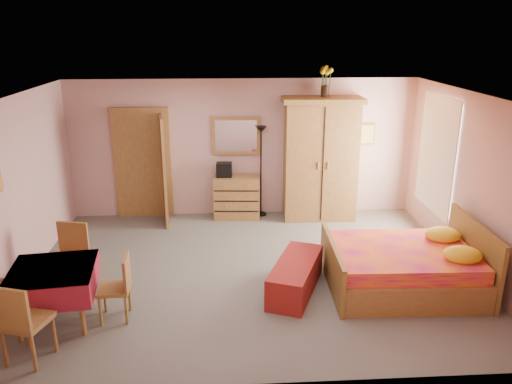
{
  "coord_description": "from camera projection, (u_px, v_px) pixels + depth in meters",
  "views": [
    {
      "loc": [
        -0.34,
        -6.73,
        3.47
      ],
      "look_at": [
        0.1,
        0.3,
        1.15
      ],
      "focal_mm": 35.0,
      "sensor_mm": 36.0,
      "label": 1
    }
  ],
  "objects": [
    {
      "name": "floor",
      "position": [
        251.0,
        271.0,
        7.48
      ],
      "size": [
        6.5,
        6.5,
        0.0
      ],
      "primitive_type": "plane",
      "color": "#6A665D",
      "rests_on": "ground"
    },
    {
      "name": "ceiling",
      "position": [
        250.0,
        96.0,
        6.67
      ],
      "size": [
        6.5,
        6.5,
        0.0
      ],
      "primitive_type": "plane",
      "rotation": [
        3.14,
        0.0,
        0.0
      ],
      "color": "brown",
      "rests_on": "wall_back"
    },
    {
      "name": "wall_back",
      "position": [
        243.0,
        148.0,
        9.45
      ],
      "size": [
        6.5,
        0.1,
        2.6
      ],
      "primitive_type": "cube",
      "color": "tan",
      "rests_on": "floor"
    },
    {
      "name": "wall_front",
      "position": [
        264.0,
        270.0,
        4.71
      ],
      "size": [
        6.5,
        0.1,
        2.6
      ],
      "primitive_type": "cube",
      "color": "tan",
      "rests_on": "floor"
    },
    {
      "name": "wall_left",
      "position": [
        16.0,
        193.0,
        6.88
      ],
      "size": [
        0.1,
        5.0,
        2.6
      ],
      "primitive_type": "cube",
      "color": "tan",
      "rests_on": "floor"
    },
    {
      "name": "wall_right",
      "position": [
        473.0,
        184.0,
        7.27
      ],
      "size": [
        0.1,
        5.0,
        2.6
      ],
      "primitive_type": "cube",
      "color": "tan",
      "rests_on": "floor"
    },
    {
      "name": "doorway",
      "position": [
        143.0,
        164.0,
        9.39
      ],
      "size": [
        1.06,
        0.12,
        2.15
      ],
      "primitive_type": "cube",
      "color": "#9E6B35",
      "rests_on": "floor"
    },
    {
      "name": "window",
      "position": [
        437.0,
        155.0,
        8.36
      ],
      "size": [
        0.08,
        1.4,
        1.95
      ],
      "primitive_type": "cube",
      "color": "white",
      "rests_on": "wall_right"
    },
    {
      "name": "picture_back",
      "position": [
        367.0,
        134.0,
        9.48
      ],
      "size": [
        0.3,
        0.04,
        0.4
      ],
      "primitive_type": "cube",
      "color": "#D8BF59",
      "rests_on": "wall_back"
    },
    {
      "name": "chest_of_drawers",
      "position": [
        237.0,
        197.0,
        9.49
      ],
      "size": [
        0.89,
        0.49,
        0.81
      ],
      "primitive_type": "cube",
      "rotation": [
        0.0,
        0.0,
        -0.07
      ],
      "color": "#9C6A35",
      "rests_on": "floor"
    },
    {
      "name": "wall_mirror",
      "position": [
        236.0,
        136.0,
        9.33
      ],
      "size": [
        0.91,
        0.08,
        0.71
      ],
      "primitive_type": "cube",
      "rotation": [
        0.0,
        0.0,
        -0.03
      ],
      "color": "white",
      "rests_on": "wall_back"
    },
    {
      "name": "stereo",
      "position": [
        224.0,
        170.0,
        9.32
      ],
      "size": [
        0.3,
        0.23,
        0.27
      ],
      "primitive_type": "cube",
      "rotation": [
        0.0,
        0.0,
        -0.07
      ],
      "color": "black",
      "rests_on": "chest_of_drawers"
    },
    {
      "name": "floor_lamp",
      "position": [
        261.0,
        172.0,
        9.47
      ],
      "size": [
        0.29,
        0.29,
        1.74
      ],
      "primitive_type": "cube",
      "rotation": [
        0.0,
        0.0,
        0.4
      ],
      "color": "black",
      "rests_on": "floor"
    },
    {
      "name": "wardrobe",
      "position": [
        320.0,
        159.0,
        9.29
      ],
      "size": [
        1.48,
        0.79,
        2.29
      ],
      "primitive_type": "cube",
      "rotation": [
        0.0,
        0.0,
        -0.03
      ],
      "color": "olive",
      "rests_on": "floor"
    },
    {
      "name": "sunflower_vase",
      "position": [
        325.0,
        81.0,
        8.93
      ],
      "size": [
        0.23,
        0.23,
        0.55
      ],
      "primitive_type": "cube",
      "rotation": [
        0.0,
        0.0,
        0.03
      ],
      "color": "yellow",
      "rests_on": "wardrobe"
    },
    {
      "name": "bed",
      "position": [
        403.0,
        256.0,
        6.89
      ],
      "size": [
        2.11,
        1.68,
        0.95
      ],
      "primitive_type": "cube",
      "rotation": [
        0.0,
        0.0,
        -0.03
      ],
      "color": "#C11254",
      "rests_on": "floor"
    },
    {
      "name": "bench",
      "position": [
        295.0,
        276.0,
        6.86
      ],
      "size": [
        0.95,
        1.42,
        0.44
      ],
      "primitive_type": "cube",
      "rotation": [
        0.0,
        0.0,
        -0.38
      ],
      "color": "maroon",
      "rests_on": "floor"
    },
    {
      "name": "dining_table",
      "position": [
        55.0,
        295.0,
        6.09
      ],
      "size": [
        1.1,
        1.1,
        0.72
      ],
      "primitive_type": "cube",
      "rotation": [
        0.0,
        0.0,
        0.12
      ],
      "color": "maroon",
      "rests_on": "floor"
    },
    {
      "name": "chair_south",
      "position": [
        26.0,
        320.0,
        5.36
      ],
      "size": [
        0.55,
        0.55,
        0.97
      ],
      "primitive_type": "cube",
      "rotation": [
        0.0,
        0.0,
        -0.3
      ],
      "color": "#925E31",
      "rests_on": "floor"
    },
    {
      "name": "chair_north",
      "position": [
        68.0,
        260.0,
        6.76
      ],
      "size": [
        0.51,
        0.51,
        0.95
      ],
      "primitive_type": "cube",
      "rotation": [
        0.0,
        0.0,
        2.94
      ],
      "color": "#AF793B",
      "rests_on": "floor"
    },
    {
      "name": "chair_west",
      "position": [
        0.0,
        287.0,
        6.06
      ],
      "size": [
        0.47,
        0.47,
        0.95
      ],
      "primitive_type": "cube",
      "rotation": [
        0.0,
        0.0,
        -1.66
      ],
      "color": "olive",
      "rests_on": "floor"
    },
    {
      "name": "chair_east",
      "position": [
        114.0,
        288.0,
        6.15
      ],
      "size": [
        0.4,
        0.4,
        0.84
      ],
      "primitive_type": "cube",
      "rotation": [
        0.0,
        0.0,
        1.61
      ],
      "color": "olive",
      "rests_on": "floor"
    }
  ]
}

